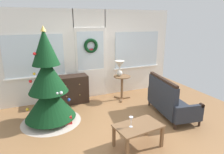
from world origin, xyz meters
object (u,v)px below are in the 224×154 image
Objects in this scene: settee_sofa at (169,101)px; gift_box at (67,120)px; table_lamp at (120,66)px; wine_glass at (131,120)px; side_table at (122,83)px; coffee_table at (138,128)px; christmas_tree at (49,89)px; dresser_cabinet at (71,89)px.

settee_sofa is 7.51× the size of gift_box.
table_lamp reaches higher than wine_glass.
side_table reaches higher than gift_box.
table_lamp reaches higher than coffee_table.
christmas_tree reaches higher than gift_box.
settee_sofa is 1.56m from coffee_table.
table_lamp reaches higher than dresser_cabinet.
christmas_tree is 2.02m from wine_glass.
table_lamp is at bearing 70.31° from wine_glass.
christmas_tree is 2.12m from table_lamp.
settee_sofa is at bearing -39.70° from dresser_cabinet.
dresser_cabinet is at bearing 53.72° from christmas_tree.
dresser_cabinet is (0.67, 0.91, -0.40)m from christmas_tree.
dresser_cabinet is 2.05× the size of table_lamp.
side_table is at bearing -33.69° from table_lamp.
side_table is 2.00m from gift_box.
coffee_table reaches higher than gift_box.
table_lamp is 2.18× the size of gift_box.
wine_glass is at bearing -77.65° from dresser_cabinet.
dresser_cabinet is 1.27× the size of side_table.
dresser_cabinet reaches higher than gift_box.
settee_sofa is at bearing 32.36° from coffee_table.
gift_box is (-1.70, -0.90, -0.89)m from table_lamp.
coffee_table is (-1.32, -0.83, -0.01)m from settee_sofa.
christmas_tree is 1.20m from dresser_cabinet.
christmas_tree reaches higher than coffee_table.
dresser_cabinet is at bearing 167.17° from side_table.
christmas_tree reaches higher than wine_glass.
christmas_tree is 0.80m from gift_box.
gift_box is (-2.37, 0.49, -0.27)m from settee_sofa.
settee_sofa is (2.68, -0.76, -0.41)m from christmas_tree.
wine_glass reaches higher than coffee_table.
coffee_table is at bearing -51.50° from gift_box.
settee_sofa is 1.69× the size of coffee_table.
table_lamp reaches higher than gift_box.
side_table is 3.52× the size of gift_box.
table_lamp is at bearing 73.79° from coffee_table.
settee_sofa is at bearing -64.34° from table_lamp.
dresser_cabinet is 2.62m from settee_sofa.
christmas_tree is 4.89× the size of table_lamp.
gift_box is (-1.06, 1.33, -0.27)m from coffee_table.
side_table is at bearing 72.07° from coffee_table.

